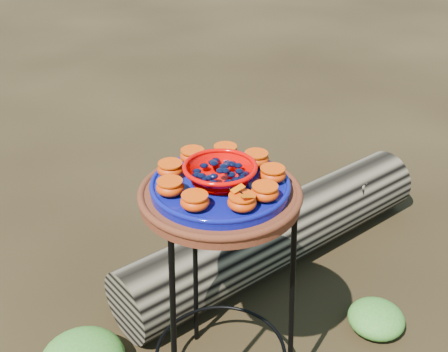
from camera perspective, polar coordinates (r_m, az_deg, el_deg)
name	(u,v)px	position (r m, az deg, el deg)	size (l,w,h in m)	color
plant_stand	(221,303)	(1.68, -0.35, -12.77)	(0.44, 0.44, 0.70)	black
terracotta_saucer	(220,196)	(1.46, -0.40, -2.08)	(0.42, 0.42, 0.03)	#51130A
cobalt_plate	(220,187)	(1.45, -0.40, -1.11)	(0.36, 0.36, 0.02)	#021261
red_bowl	(220,174)	(1.43, -0.40, 0.17)	(0.18, 0.18, 0.05)	#CF0200
glass_gems	(220,162)	(1.41, -0.41, 1.48)	(0.14, 0.14, 0.02)	black
orange_half_0	(242,202)	(1.32, 1.84, -2.69)	(0.07, 0.07, 0.04)	#A81706
orange_half_1	(265,192)	(1.37, 4.17, -1.68)	(0.07, 0.07, 0.04)	#A81706
orange_half_2	(272,174)	(1.44, 4.94, 0.16)	(0.07, 0.07, 0.04)	#A81706
orange_half_3	(256,159)	(1.51, 3.29, 1.73)	(0.07, 0.07, 0.04)	#A81706
orange_half_4	(225,152)	(1.55, 0.14, 2.43)	(0.07, 0.07, 0.04)	#A81706
orange_half_5	(193,156)	(1.53, -3.21, 2.04)	(0.07, 0.07, 0.04)	#A81706
orange_half_6	(170,169)	(1.47, -5.46, 0.68)	(0.07, 0.07, 0.04)	#A81706
orange_half_7	(170,187)	(1.39, -5.50, -1.16)	(0.07, 0.07, 0.04)	#A81706
orange_half_8	(195,202)	(1.33, -2.98, -2.62)	(0.07, 0.07, 0.04)	#A81706
butterfly	(242,193)	(1.31, 1.85, -1.76)	(0.07, 0.04, 0.01)	#D84E00
driftwood_log	(278,233)	(2.34, 5.49, -5.75)	(1.45, 0.38, 0.27)	black
foliage_right	(376,318)	(2.14, 15.22, -13.72)	(0.20, 0.20, 0.10)	#296C18
foliage_back	(153,282)	(2.21, -7.24, -10.65)	(0.27, 0.27, 0.13)	#296C18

